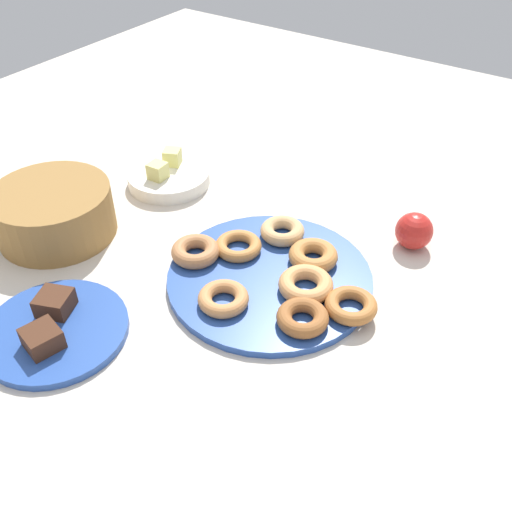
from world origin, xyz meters
The scene contains 18 objects.
ground_plane centered at (0.00, 0.00, 0.00)m, with size 2.40×2.40×0.00m, color beige.
donut_plate centered at (0.00, 0.00, 0.01)m, with size 0.37×0.37×0.01m, color #284C9E.
donut_0 centered at (-0.11, 0.02, 0.03)m, with size 0.09×0.09×0.02m, color #C6844C.
donut_1 centered at (-0.04, 0.14, 0.03)m, with size 0.09×0.09×0.03m, color #B27547.
donut_2 centered at (-0.07, -0.11, 0.03)m, with size 0.09×0.09×0.03m, color #995B2D.
donut_3 centered at (0.08, -0.05, 0.03)m, with size 0.09×0.09×0.03m, color #BC7A3D.
donut_4 centered at (0.00, -0.16, 0.03)m, with size 0.09×0.09×0.02m, color #AD6B33.
donut_5 centered at (0.11, 0.04, 0.03)m, with size 0.09×0.09×0.03m, color tan.
donut_6 centered at (0.02, 0.09, 0.03)m, with size 0.09×0.09×0.02m, color #BC7A3D.
donut_7 centered at (0.00, -0.07, 0.03)m, with size 0.10×0.10×0.03m, color tan.
cake_plate centered at (-0.31, 0.22, 0.01)m, with size 0.24×0.24×0.01m, color #284C9E.
brownie_near centered at (-0.34, 0.20, 0.03)m, with size 0.05×0.05×0.03m, color #472819.
brownie_far centered at (-0.28, 0.25, 0.03)m, with size 0.05×0.05×0.03m, color #472819.
basket centered at (-0.12, 0.43, 0.05)m, with size 0.23×0.23×0.10m, color olive.
fruit_bowl centered at (0.15, 0.37, 0.02)m, with size 0.18×0.18×0.03m, color silver.
melon_chunk_left centered at (0.12, 0.37, 0.05)m, with size 0.04×0.04×0.04m, color #DBD67A.
melon_chunk_right centered at (0.18, 0.38, 0.05)m, with size 0.04×0.04×0.04m, color #DBD67A.
apple centered at (0.24, -0.17, 0.04)m, with size 0.07×0.07×0.07m, color red.
Camera 1 is at (-0.66, -0.42, 0.70)m, focal length 40.48 mm.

